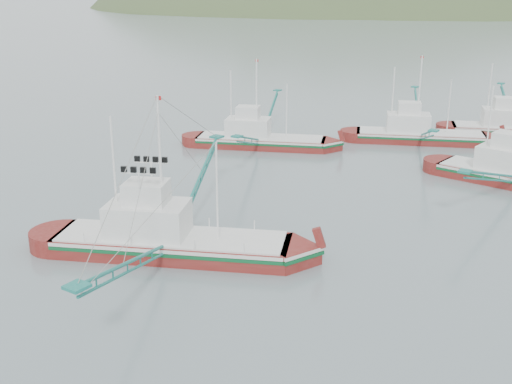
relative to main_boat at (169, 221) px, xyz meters
The scene contains 5 objects.
ground 3.68m from the main_boat, 10.69° to the left, with size 1200.00×1200.00×0.00m, color slate.
main_boat is the anchor object (origin of this frame).
bg_boat_far 40.30m from the main_boat, 85.80° to the left, with size 14.82×24.96×10.63m.
bg_boat_left 30.18m from the main_boat, 111.58° to the left, with size 14.69×24.76×10.53m.
headland_left 401.75m from the main_boat, 116.19° to the left, with size 448.00×308.00×210.00m, color #3A4D27.
Camera 1 is at (24.46, -30.83, 17.89)m, focal length 45.00 mm.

